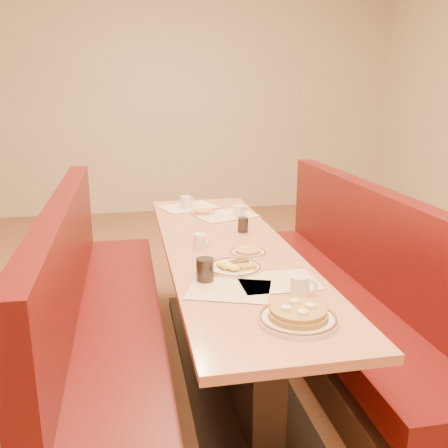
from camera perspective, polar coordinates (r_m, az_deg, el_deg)
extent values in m
plane|color=#9E6647|center=(3.12, 0.51, -15.93)|extent=(8.00, 8.00, 0.00)
cube|color=beige|center=(6.63, -6.59, 13.40)|extent=(6.00, 0.04, 2.80)
cube|color=black|center=(3.10, 0.51, -15.46)|extent=(0.55, 1.88, 0.06)
cube|color=black|center=(2.95, 0.53, -10.03)|extent=(0.15, 1.75, 0.71)
cube|color=tan|center=(2.81, 0.55, -3.10)|extent=(0.70, 2.50, 0.04)
cube|color=#4C3326|center=(3.02, -12.59, -15.22)|extent=(0.55, 2.50, 0.20)
cube|color=#530E0F|center=(2.90, -12.91, -10.61)|extent=(0.55, 2.50, 0.16)
cube|color=#530E0F|center=(2.77, -17.82, -3.68)|extent=(0.12, 2.50, 0.60)
cube|color=#4C3326|center=(3.25, 12.55, -12.87)|extent=(0.55, 2.50, 0.20)
cube|color=#530E0F|center=(3.14, 12.84, -8.52)|extent=(0.55, 2.50, 0.16)
cube|color=#530E0F|center=(3.10, 16.90, -1.62)|extent=(0.12, 2.50, 0.60)
cube|color=beige|center=(2.23, 0.60, -7.49)|extent=(0.43, 0.37, 0.00)
cube|color=beige|center=(2.33, 6.19, -6.55)|extent=(0.36, 0.27, 0.00)
cube|color=beige|center=(3.74, -4.14, 1.96)|extent=(0.46, 0.41, 0.00)
cube|color=beige|center=(3.49, 0.13, 1.03)|extent=(0.47, 0.42, 0.00)
cylinder|color=silver|center=(1.97, 8.43, -10.76)|extent=(0.31, 0.31, 0.02)
torus|color=brown|center=(1.96, 8.44, -10.50)|extent=(0.30, 0.30, 0.01)
cylinder|color=#B78442|center=(1.96, 8.45, -10.21)|extent=(0.23, 0.23, 0.02)
cylinder|color=#B78442|center=(1.95, 8.48, -9.72)|extent=(0.22, 0.22, 0.02)
cylinder|color=#F3E49F|center=(1.96, 9.87, -9.18)|extent=(0.04, 0.04, 0.01)
cylinder|color=#F3E49F|center=(1.99, 8.02, -8.76)|extent=(0.04, 0.04, 0.01)
cylinder|color=#F3E49F|center=(1.93, 7.09, -9.48)|extent=(0.04, 0.04, 0.01)
cylinder|color=#F3E49F|center=(1.90, 8.99, -9.94)|extent=(0.04, 0.04, 0.01)
cylinder|color=silver|center=(2.47, 1.21, -5.08)|extent=(0.27, 0.27, 0.02)
torus|color=brown|center=(2.46, 1.21, -4.90)|extent=(0.26, 0.26, 0.01)
ellipsoid|color=yellow|center=(2.43, 0.27, -4.75)|extent=(0.07, 0.07, 0.04)
ellipsoid|color=yellow|center=(2.40, 1.16, -5.00)|extent=(0.06, 0.06, 0.03)
ellipsoid|color=yellow|center=(2.46, -0.31, -4.57)|extent=(0.05, 0.05, 0.03)
cylinder|color=brown|center=(2.48, 1.82, -4.44)|extent=(0.10, 0.05, 0.02)
cylinder|color=brown|center=(2.51, 1.61, -4.22)|extent=(0.10, 0.05, 0.02)
cube|color=gold|center=(2.44, 2.66, -4.85)|extent=(0.09, 0.07, 0.02)
cylinder|color=silver|center=(2.69, 2.76, -3.35)|extent=(0.20, 0.20, 0.01)
torus|color=brown|center=(2.69, 2.76, -3.19)|extent=(0.20, 0.20, 0.01)
cylinder|color=#D18849|center=(2.68, 2.76, -3.03)|extent=(0.14, 0.14, 0.01)
ellipsoid|color=yellow|center=(2.69, 2.16, -2.82)|extent=(0.04, 0.04, 0.02)
cylinder|color=silver|center=(3.54, -2.45, 1.27)|extent=(0.19, 0.19, 0.01)
torus|color=brown|center=(3.54, -2.45, 1.38)|extent=(0.18, 0.18, 0.01)
cylinder|color=#D18849|center=(3.54, -2.45, 1.50)|extent=(0.13, 0.13, 0.01)
ellipsoid|color=yellow|center=(3.55, -2.86, 1.64)|extent=(0.04, 0.04, 0.02)
cylinder|color=silver|center=(2.19, 8.67, -7.00)|extent=(0.08, 0.08, 0.09)
torus|color=silver|center=(2.19, 9.83, -7.01)|extent=(0.06, 0.03, 0.06)
cylinder|color=black|center=(2.17, 8.71, -6.06)|extent=(0.07, 0.07, 0.01)
cylinder|color=silver|center=(2.80, -2.79, -1.92)|extent=(0.07, 0.07, 0.08)
torus|color=silver|center=(2.80, -2.00, -1.87)|extent=(0.06, 0.01, 0.06)
cylinder|color=black|center=(2.79, -2.80, -1.26)|extent=(0.06, 0.06, 0.01)
cylinder|color=silver|center=(3.45, 1.65, 1.46)|extent=(0.08, 0.08, 0.08)
torus|color=silver|center=(3.47, 2.22, 1.54)|extent=(0.06, 0.03, 0.06)
cylinder|color=black|center=(3.44, 1.65, 2.03)|extent=(0.06, 0.06, 0.01)
cylinder|color=silver|center=(3.72, -4.39, 2.51)|extent=(0.08, 0.08, 0.09)
torus|color=silver|center=(3.74, -3.79, 2.59)|extent=(0.06, 0.03, 0.06)
cylinder|color=black|center=(3.71, -4.40, 3.08)|extent=(0.07, 0.07, 0.01)
cylinder|color=black|center=(2.31, -2.19, -5.30)|extent=(0.08, 0.08, 0.11)
cylinder|color=silver|center=(2.31, -2.19, -5.28)|extent=(0.08, 0.08, 0.11)
cylinder|color=black|center=(3.09, 2.18, -0.10)|extent=(0.06, 0.06, 0.09)
cylinder|color=silver|center=(3.09, 2.18, -0.09)|extent=(0.07, 0.07, 0.09)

